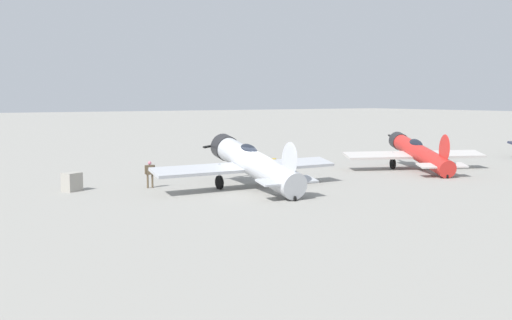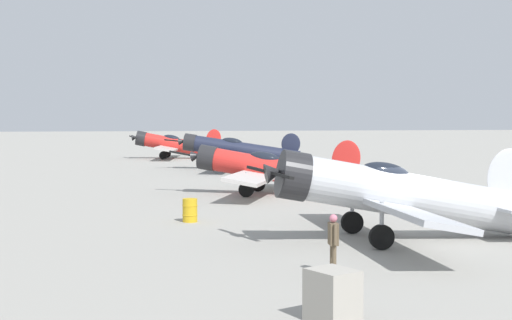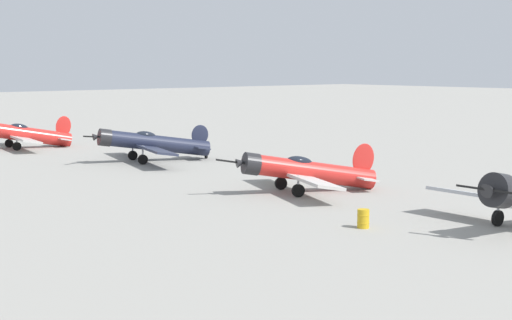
{
  "view_description": "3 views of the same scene",
  "coord_description": "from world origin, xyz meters",
  "px_view_note": "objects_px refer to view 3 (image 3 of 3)",
  "views": [
    {
      "loc": [
        17.42,
        27.93,
        5.4
      ],
      "look_at": [
        0.0,
        -0.0,
        1.8
      ],
      "focal_mm": 39.73,
      "sensor_mm": 36.0,
      "label": 1
    },
    {
      "loc": [
        23.58,
        -9.78,
        4.17
      ],
      "look_at": [
        -20.1,
        -1.48,
        1.6
      ],
      "focal_mm": 52.02,
      "sensor_mm": 36.0,
      "label": 2
    },
    {
      "loc": [
        19.49,
        -35.49,
        7.98
      ],
      "look_at": [
        -20.1,
        -1.48,
        1.6
      ],
      "focal_mm": 55.04,
      "sensor_mm": 36.0,
      "label": 3
    }
  ],
  "objects_px": {
    "airplane_outer_stand": "(23,134)",
    "fuel_drum": "(363,219)",
    "airplane_mid_apron": "(305,171)",
    "airplane_far_line": "(151,143)"
  },
  "relations": [
    {
      "from": "airplane_mid_apron",
      "to": "airplane_outer_stand",
      "type": "bearing_deg",
      "value": -63.8
    },
    {
      "from": "airplane_far_line",
      "to": "fuel_drum",
      "type": "height_order",
      "value": "airplane_far_line"
    },
    {
      "from": "airplane_mid_apron",
      "to": "airplane_far_line",
      "type": "height_order",
      "value": "airplane_mid_apron"
    },
    {
      "from": "airplane_outer_stand",
      "to": "fuel_drum",
      "type": "relative_size",
      "value": 12.15
    },
    {
      "from": "airplane_outer_stand",
      "to": "fuel_drum",
      "type": "bearing_deg",
      "value": 96.83
    },
    {
      "from": "fuel_drum",
      "to": "airplane_far_line",
      "type": "bearing_deg",
      "value": 167.12
    },
    {
      "from": "airplane_mid_apron",
      "to": "fuel_drum",
      "type": "relative_size",
      "value": 11.46
    },
    {
      "from": "airplane_mid_apron",
      "to": "fuel_drum",
      "type": "distance_m",
      "value": 11.01
    },
    {
      "from": "airplane_mid_apron",
      "to": "fuel_drum",
      "type": "height_order",
      "value": "airplane_mid_apron"
    },
    {
      "from": "airplane_mid_apron",
      "to": "airplane_outer_stand",
      "type": "distance_m",
      "value": 36.12
    }
  ]
}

